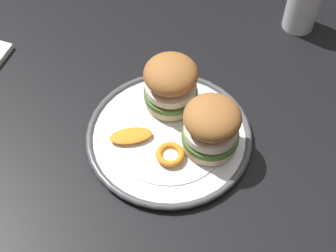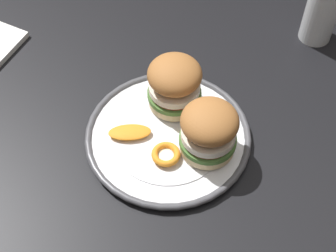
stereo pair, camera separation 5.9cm
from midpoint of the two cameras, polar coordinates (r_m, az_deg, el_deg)
name	(u,v)px [view 1 (the left image)]	position (r m, az deg, el deg)	size (l,w,h in m)	color
dining_table	(159,156)	(1.00, -2.70, -3.48)	(1.15, 0.95, 0.72)	black
dinner_plate	(168,136)	(0.90, -1.88, -1.24)	(0.29, 0.29, 0.02)	white
sandwich_half_left	(170,83)	(0.89, -1.69, 4.77)	(0.13, 0.13, 0.10)	beige
sandwich_half_right	(210,126)	(0.84, 2.78, -0.10)	(0.13, 0.13, 0.10)	beige
orange_peel_curled	(169,154)	(0.86, -1.84, -3.31)	(0.06, 0.06, 0.01)	orange
orange_peel_strip_long	(130,136)	(0.89, -6.22, -1.19)	(0.08, 0.05, 0.01)	orange
drinking_glass	(302,6)	(1.09, 13.27, 12.96)	(0.07, 0.07, 0.12)	white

